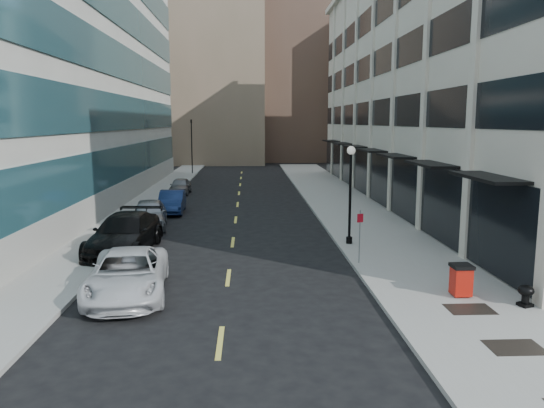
{
  "coord_description": "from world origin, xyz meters",
  "views": [
    {
      "loc": [
        0.8,
        -11.56,
        5.88
      ],
      "look_at": [
        1.7,
        8.64,
        2.73
      ],
      "focal_mm": 35.0,
      "sensor_mm": 36.0,
      "label": 1
    }
  ],
  "objects": [
    {
      "name": "ground",
      "position": [
        0.0,
        0.0,
        0.0
      ],
      "size": [
        160.0,
        160.0,
        0.0
      ],
      "primitive_type": "plane",
      "color": "black",
      "rests_on": "ground"
    },
    {
      "name": "sidewalk_right",
      "position": [
        7.5,
        20.0,
        0.07
      ],
      "size": [
        5.0,
        80.0,
        0.15
      ],
      "primitive_type": "cube",
      "color": "gray",
      "rests_on": "ground"
    },
    {
      "name": "sidewalk_left",
      "position": [
        -6.5,
        20.0,
        0.07
      ],
      "size": [
        3.0,
        80.0,
        0.15
      ],
      "primitive_type": "cube",
      "color": "gray",
      "rests_on": "ground"
    },
    {
      "name": "building_right",
      "position": [
        16.94,
        26.99,
        8.99
      ],
      "size": [
        15.3,
        46.5,
        18.25
      ],
      "color": "beige",
      "rests_on": "ground"
    },
    {
      "name": "building_left",
      "position": [
        -15.95,
        27.0,
        9.99
      ],
      "size": [
        16.14,
        46.0,
        20.0
      ],
      "color": "beige",
      "rests_on": "ground"
    },
    {
      "name": "skyline_tan_near",
      "position": [
        -4.0,
        68.0,
        14.0
      ],
      "size": [
        14.0,
        18.0,
        28.0
      ],
      "primitive_type": "cube",
      "color": "#806853",
      "rests_on": "ground"
    },
    {
      "name": "skyline_brown",
      "position": [
        8.0,
        72.0,
        17.0
      ],
      "size": [
        12.0,
        16.0,
        34.0
      ],
      "primitive_type": "cube",
      "color": "#4F3B2F",
      "rests_on": "ground"
    },
    {
      "name": "skyline_tan_far",
      "position": [
        -14.0,
        78.0,
        11.0
      ],
      "size": [
        12.0,
        14.0,
        22.0
      ],
      "primitive_type": "cube",
      "color": "#806853",
      "rests_on": "ground"
    },
    {
      "name": "skyline_stone",
      "position": [
        18.0,
        66.0,
        10.0
      ],
      "size": [
        10.0,
        14.0,
        20.0
      ],
      "primitive_type": "cube",
      "color": "beige",
      "rests_on": "ground"
    },
    {
      "name": "grate_mid",
      "position": [
        7.6,
        1.0,
        0.15
      ],
      "size": [
        1.4,
        1.0,
        0.01
      ],
      "primitive_type": "cube",
      "color": "black",
      "rests_on": "sidewalk_right"
    },
    {
      "name": "grate_far",
      "position": [
        7.6,
        3.8,
        0.15
      ],
      "size": [
        1.4,
        1.0,
        0.01
      ],
      "primitive_type": "cube",
      "color": "black",
      "rests_on": "sidewalk_right"
    },
    {
      "name": "road_centerline",
      "position": [
        0.0,
        17.0,
        0.01
      ],
      "size": [
        0.15,
        68.2,
        0.01
      ],
      "color": "#D8CC4C",
      "rests_on": "ground"
    },
    {
      "name": "traffic_signal",
      "position": [
        -5.5,
        48.0,
        5.72
      ],
      "size": [
        0.66,
        0.66,
        6.98
      ],
      "color": "black",
      "rests_on": "ground"
    },
    {
      "name": "car_white_van",
      "position": [
        -3.32,
        6.0,
        0.76
      ],
      "size": [
        3.13,
        5.75,
        1.53
      ],
      "primitive_type": "imported",
      "rotation": [
        0.0,
        0.0,
        0.11
      ],
      "color": "silver",
      "rests_on": "ground"
    },
    {
      "name": "car_black_pickup",
      "position": [
        -4.8,
        12.1,
        0.87
      ],
      "size": [
        2.9,
        6.17,
        1.74
      ],
      "primitive_type": "imported",
      "rotation": [
        0.0,
        0.0,
        -0.08
      ],
      "color": "black",
      "rests_on": "ground"
    },
    {
      "name": "car_silver_sedan",
      "position": [
        -4.75,
        17.78,
        0.79
      ],
      "size": [
        2.45,
        4.86,
        1.59
      ],
      "primitive_type": "imported",
      "rotation": [
        0.0,
        0.0,
        0.13
      ],
      "color": "gray",
      "rests_on": "ground"
    },
    {
      "name": "car_blue_sedan",
      "position": [
        -4.19,
        22.69,
        0.72
      ],
      "size": [
        1.71,
        4.44,
        1.44
      ],
      "primitive_type": "imported",
      "rotation": [
        0.0,
        0.0,
        0.04
      ],
      "color": "navy",
      "rests_on": "ground"
    },
    {
      "name": "car_grey_sedan",
      "position": [
        -4.8,
        31.83,
        0.65
      ],
      "size": [
        1.56,
        3.85,
        1.31
      ],
      "primitive_type": "imported",
      "rotation": [
        0.0,
        0.0,
        -0.0
      ],
      "color": "slate",
      "rests_on": "ground"
    },
    {
      "name": "trash_bin",
      "position": [
        7.81,
        5.07,
        0.73
      ],
      "size": [
        0.67,
        0.75,
        1.07
      ],
      "rotation": [
        0.0,
        0.0,
        0.01
      ],
      "color": "#AE160B",
      "rests_on": "sidewalk_right"
    },
    {
      "name": "lamppost",
      "position": [
        5.55,
        12.84,
        2.92
      ],
      "size": [
        0.39,
        0.39,
        4.71
      ],
      "color": "black",
      "rests_on": "sidewalk_right"
    },
    {
      "name": "sign_post",
      "position": [
        5.3,
        9.33,
        1.58
      ],
      "size": [
        0.26,
        0.09,
        2.19
      ],
      "rotation": [
        0.0,
        0.0,
        0.24
      ],
      "color": "slate",
      "rests_on": "sidewalk_right"
    },
    {
      "name": "urn_planter",
      "position": [
        9.44,
        4.0,
        0.57
      ],
      "size": [
        0.49,
        0.49,
        0.68
      ],
      "rotation": [
        0.0,
        0.0,
        0.33
      ],
      "color": "black",
      "rests_on": "sidewalk_right"
    }
  ]
}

